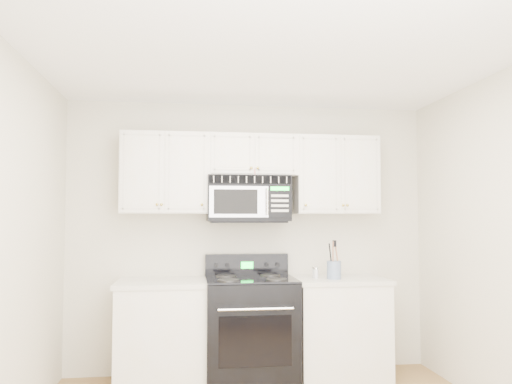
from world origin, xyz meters
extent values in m
cube|color=white|center=(0.00, 0.00, 2.60)|extent=(3.50, 3.50, 0.01)
cube|color=beige|center=(0.00, 1.75, 1.30)|extent=(3.50, 0.01, 2.60)
cube|color=beige|center=(0.00, -1.75, 1.30)|extent=(3.50, 0.01, 2.60)
cube|color=silver|center=(-0.80, 1.44, 0.44)|extent=(0.82, 0.63, 0.88)
cube|color=beige|center=(-0.80, 1.44, 0.90)|extent=(0.86, 0.65, 0.04)
cube|color=black|center=(-0.80, 1.48, 0.05)|extent=(0.82, 0.55, 0.10)
cube|color=silver|center=(0.80, 1.44, 0.44)|extent=(0.82, 0.63, 0.88)
cube|color=beige|center=(0.80, 1.44, 0.90)|extent=(0.86, 0.65, 0.04)
cube|color=black|center=(0.80, 1.48, 0.05)|extent=(0.82, 0.55, 0.10)
cube|color=black|center=(-0.04, 1.41, 0.46)|extent=(0.81, 0.69, 0.92)
cube|color=black|center=(-0.04, 1.06, 0.45)|extent=(0.61, 0.01, 0.42)
cylinder|color=white|center=(-0.04, 1.03, 0.72)|extent=(0.64, 0.02, 0.02)
cube|color=black|center=(-0.04, 1.41, 0.93)|extent=(0.81, 0.69, 0.02)
cube|color=black|center=(-0.04, 1.71, 1.03)|extent=(0.81, 0.08, 0.21)
cube|color=#0AE22C|center=(-0.04, 1.67, 1.03)|extent=(0.12, 0.00, 0.06)
cube|color=silver|center=(-0.82, 1.58, 1.90)|extent=(0.80, 0.33, 0.75)
cube|color=silver|center=(0.82, 1.58, 1.90)|extent=(0.80, 0.33, 0.75)
cube|color=silver|center=(0.00, 1.58, 2.08)|extent=(0.84, 0.33, 0.39)
sphere|color=gold|center=(-0.84, 1.40, 1.60)|extent=(0.03, 0.03, 0.03)
sphere|color=gold|center=(-0.48, 1.40, 1.60)|extent=(0.03, 0.03, 0.03)
sphere|color=gold|center=(0.48, 1.40, 1.60)|extent=(0.03, 0.03, 0.03)
sphere|color=gold|center=(0.84, 1.40, 1.60)|extent=(0.03, 0.03, 0.03)
sphere|color=gold|center=(-0.03, 1.40, 1.94)|extent=(0.03, 0.03, 0.03)
sphere|color=gold|center=(0.03, 1.40, 1.94)|extent=(0.03, 0.03, 0.03)
cylinder|color=#B0070E|center=(0.00, 1.40, 1.89)|extent=(0.01, 0.00, 0.10)
sphere|color=gold|center=(0.00, 1.40, 1.83)|extent=(0.03, 0.03, 0.03)
cube|color=black|center=(-0.04, 1.56, 1.66)|extent=(0.77, 0.38, 0.43)
cube|color=beige|center=(-0.04, 1.37, 1.83)|extent=(0.75, 0.01, 0.08)
cube|color=#A4A4A9|center=(-0.15, 1.36, 1.63)|extent=(0.54, 0.01, 0.28)
cube|color=black|center=(-0.18, 1.36, 1.63)|extent=(0.40, 0.01, 0.22)
cube|color=black|center=(0.23, 1.36, 1.63)|extent=(0.21, 0.01, 0.28)
cube|color=#0AE22C|center=(0.23, 1.35, 1.75)|extent=(0.17, 0.00, 0.04)
cylinder|color=white|center=(0.11, 1.33, 1.63)|extent=(0.02, 0.02, 0.24)
cylinder|color=slate|center=(0.73, 1.35, 1.00)|extent=(0.13, 0.13, 0.16)
cylinder|color=brown|center=(0.77, 1.35, 1.08)|extent=(0.01, 0.01, 0.28)
cylinder|color=black|center=(0.71, 1.38, 1.09)|extent=(0.01, 0.01, 0.30)
cylinder|color=brown|center=(0.71, 1.32, 1.10)|extent=(0.01, 0.01, 0.33)
cylinder|color=black|center=(0.77, 1.35, 1.08)|extent=(0.01, 0.01, 0.28)
cylinder|color=silver|center=(0.58, 1.41, 0.96)|extent=(0.04, 0.04, 0.09)
cylinder|color=white|center=(0.58, 1.41, 1.01)|extent=(0.04, 0.04, 0.02)
cylinder|color=silver|center=(0.58, 1.47, 0.96)|extent=(0.04, 0.04, 0.09)
cylinder|color=white|center=(0.58, 1.47, 1.01)|extent=(0.04, 0.04, 0.02)
camera|label=1|loc=(-0.59, -3.13, 1.48)|focal=35.00mm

